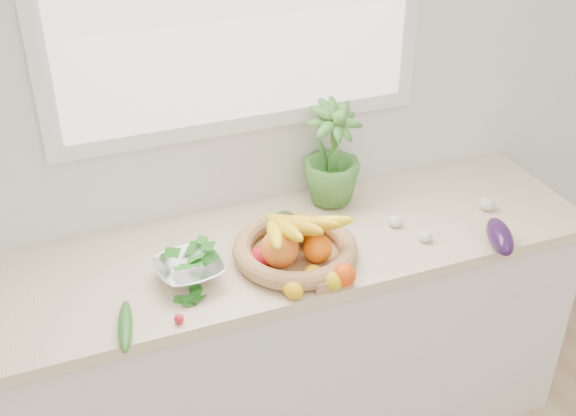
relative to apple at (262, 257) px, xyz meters
name	(u,v)px	position (x,y,z in m)	size (l,w,h in m)	color
back_wall	(239,88)	(0.07, 0.40, 0.41)	(4.50, 0.02, 2.70)	white
counter_cabinet	(273,350)	(0.07, 0.10, -0.51)	(2.20, 0.58, 0.86)	silver
countertop	(272,251)	(0.07, 0.10, -0.06)	(2.24, 0.62, 0.04)	beige
orange_loose	(344,275)	(0.20, -0.18, 0.00)	(0.08, 0.08, 0.08)	#F34407
lemon_a	(331,280)	(0.16, -0.18, -0.01)	(0.06, 0.08, 0.06)	yellow
lemon_b	(313,276)	(0.12, -0.14, -0.01)	(0.06, 0.08, 0.06)	gold
lemon_c	(293,290)	(0.03, -0.18, -0.01)	(0.05, 0.07, 0.05)	#EFAA0D
apple	(262,257)	(0.00, 0.00, 0.00)	(0.07, 0.07, 0.07)	red
ginger	(333,283)	(0.16, -0.18, -0.02)	(0.12, 0.05, 0.04)	tan
garlic_a	(395,221)	(0.51, 0.05, -0.02)	(0.05, 0.05, 0.04)	white
garlic_b	(487,204)	(0.88, 0.03, -0.01)	(0.06, 0.06, 0.05)	silver
garlic_c	(425,236)	(0.56, -0.07, -0.02)	(0.05, 0.05, 0.04)	silver
eggplant	(500,236)	(0.77, -0.18, 0.00)	(0.08, 0.20, 0.08)	#270F39
cucumber	(125,326)	(-0.47, -0.15, -0.02)	(0.04, 0.23, 0.04)	#2A5E1B
radish	(179,319)	(-0.32, -0.17, -0.02)	(0.03, 0.03, 0.03)	red
potted_herb	(332,153)	(0.37, 0.28, 0.17)	(0.21, 0.21, 0.38)	#3F7D2D
fruit_basket	(294,244)	(0.11, 0.00, 0.02)	(0.54, 0.54, 0.20)	#B0874E
colander_with_spinach	(189,266)	(-0.23, 0.01, 0.02)	(0.23, 0.23, 0.11)	silver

